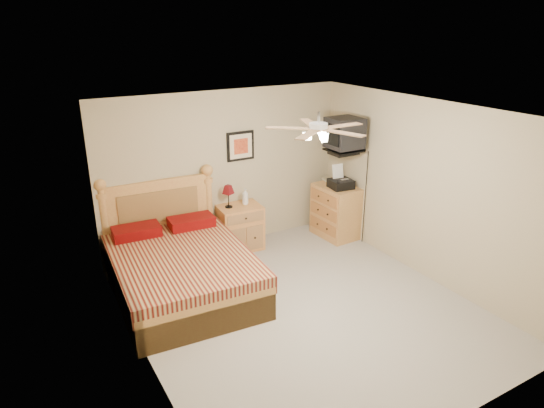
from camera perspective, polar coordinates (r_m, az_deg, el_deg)
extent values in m
plane|color=gray|center=(6.34, 3.67, -12.20)|extent=(4.50, 4.50, 0.00)
cube|color=white|center=(5.41, 4.28, 10.66)|extent=(4.00, 4.50, 0.04)
cube|color=tan|center=(7.61, -5.56, 3.89)|extent=(4.00, 0.04, 2.50)
cube|color=tan|center=(4.29, 21.29, -11.49)|extent=(4.00, 0.04, 2.50)
cube|color=tan|center=(5.01, -15.51, -6.01)|extent=(0.04, 4.50, 2.50)
cube|color=tan|center=(7.01, 17.64, 1.51)|extent=(0.04, 4.50, 2.50)
cube|color=#C7723D|center=(7.76, -3.80, -2.73)|extent=(0.70, 0.55, 0.72)
imported|color=white|center=(7.65, -3.17, 0.89)|extent=(0.12, 0.12, 0.26)
cube|color=black|center=(7.61, -3.73, 6.82)|extent=(0.46, 0.04, 0.46)
cube|color=#A76E38|center=(8.22, 7.51, -0.85)|extent=(0.56, 0.78, 0.89)
imported|color=beige|center=(8.27, 6.20, 2.69)|extent=(0.27, 0.33, 0.03)
imported|color=tan|center=(8.30, 6.17, 2.94)|extent=(0.26, 0.33, 0.02)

